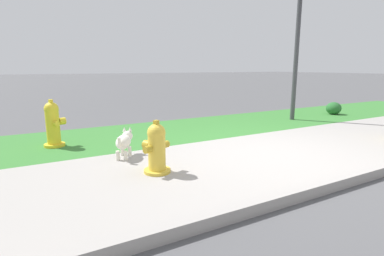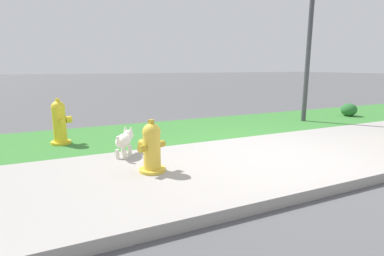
% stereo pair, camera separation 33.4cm
% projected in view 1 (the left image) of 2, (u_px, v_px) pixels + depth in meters
% --- Properties ---
extents(ground_plane, '(120.00, 120.00, 0.00)m').
position_uv_depth(ground_plane, '(272.00, 155.00, 4.59)').
color(ground_plane, '#515154').
extents(sidewalk_pavement, '(18.00, 2.42, 0.01)m').
position_uv_depth(sidewalk_pavement, '(272.00, 155.00, 4.59)').
color(sidewalk_pavement, '#9E9993').
rests_on(sidewalk_pavement, ground).
extents(grass_verge, '(18.00, 2.30, 0.01)m').
position_uv_depth(grass_verge, '(196.00, 128.00, 6.61)').
color(grass_verge, '#387A33').
rests_on(grass_verge, ground).
extents(street_curb, '(18.00, 0.16, 0.12)m').
position_uv_depth(street_curb, '(352.00, 178.00, 3.47)').
color(street_curb, '#9E9993').
rests_on(street_curb, ground).
extents(fire_hydrant_far_end, '(0.40, 0.39, 0.68)m').
position_uv_depth(fire_hydrant_far_end, '(156.00, 148.00, 3.75)').
color(fire_hydrant_far_end, gold).
rests_on(fire_hydrant_far_end, ground).
extents(fire_hydrant_across_street, '(0.39, 0.41, 0.80)m').
position_uv_depth(fire_hydrant_across_street, '(53.00, 124.00, 5.01)').
color(fire_hydrant_across_street, yellow).
rests_on(fire_hydrant_across_street, ground).
extents(small_white_dog, '(0.39, 0.50, 0.43)m').
position_uv_depth(small_white_dog, '(124.00, 142.00, 4.41)').
color(small_white_dog, silver).
rests_on(small_white_dog, ground).
extents(street_lamp, '(0.32, 0.32, 4.06)m').
position_uv_depth(street_lamp, '(300.00, 7.00, 7.12)').
color(street_lamp, '#3D3D42').
rests_on(street_lamp, ground).
extents(shrub_bush_mid_verge, '(0.41, 0.41, 0.35)m').
position_uv_depth(shrub_bush_mid_verge, '(334.00, 108.00, 8.48)').
color(shrub_bush_mid_verge, '#28662D').
rests_on(shrub_bush_mid_verge, ground).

